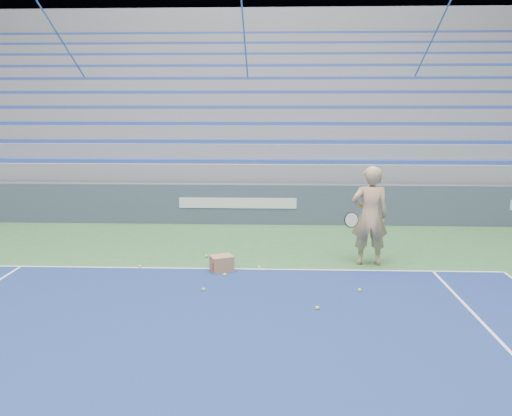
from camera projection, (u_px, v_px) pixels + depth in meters
The scene contains 12 objects.
sponsor_barrier at pixel (238, 204), 13.73m from camera, with size 30.00×0.32×1.10m.
bleachers at pixel (249, 128), 18.96m from camera, with size 31.00×9.15×7.30m.
tennis_player at pixel (370, 216), 10.05m from camera, with size 0.98×0.86×2.03m.
ball_box at pixel (222, 264), 9.78m from camera, with size 0.51×0.46×0.32m.
tennis_ball_0 at pixel (259, 267), 9.94m from camera, with size 0.07×0.07×0.07m, color #BDE92F.
tennis_ball_1 at pixel (140, 266), 9.99m from camera, with size 0.07×0.07×0.07m, color #BDE92F.
tennis_ball_2 at pixel (317, 308), 7.93m from camera, with size 0.07×0.07×0.07m, color #BDE92F.
tennis_ball_3 at pixel (204, 290), 8.73m from camera, with size 0.07×0.07×0.07m, color #BDE92F.
tennis_ball_4 at pixel (217, 272), 9.66m from camera, with size 0.07×0.07×0.07m, color #BDE92F.
tennis_ball_5 at pixel (206, 256), 10.69m from camera, with size 0.07×0.07×0.07m, color #BDE92F.
tennis_ball_6 at pixel (225, 275), 9.49m from camera, with size 0.07×0.07×0.07m, color #BDE92F.
tennis_ball_7 at pixel (360, 290), 8.70m from camera, with size 0.07×0.07×0.07m, color #BDE92F.
Camera 1 is at (0.99, 2.44, 3.18)m, focal length 35.00 mm.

